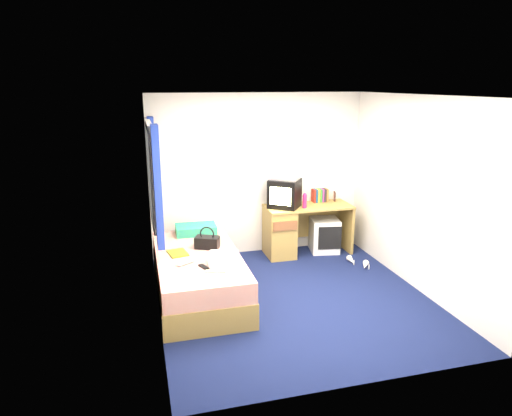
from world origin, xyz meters
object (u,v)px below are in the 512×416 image
object	(u,v)px
picture_frame	(334,196)
magazine	(178,253)
desk	(290,229)
pillow	(196,229)
white_heels	(358,263)
bed	(199,275)
pink_water_bottle	(305,201)
handbag	(207,242)
remote_control	(204,267)
crt_tv	(285,193)
colour_swatch_fan	(215,271)
storage_cube	(324,235)
towel	(224,258)
vcr	(285,177)
water_bottle	(186,261)
aerosol_can	(300,199)

from	to	relation	value
picture_frame	magazine	xyz separation A→B (m)	(-2.55, -1.14, -0.27)
desk	magazine	size ratio (longest dim) A/B	4.64
pillow	white_heels	world-z (taller)	pillow
bed	white_heels	bearing A→B (deg)	8.43
pink_water_bottle	handbag	world-z (taller)	pink_water_bottle
remote_control	crt_tv	bearing A→B (deg)	23.05
desk	colour_swatch_fan	size ratio (longest dim) A/B	5.91
desk	storage_cube	bearing A→B (deg)	-1.05
towel	desk	bearing A→B (deg)	47.37
vcr	magazine	distance (m)	2.05
handbag	water_bottle	world-z (taller)	handbag
pink_water_bottle	magazine	xyz separation A→B (m)	(-1.94, -0.85, -0.30)
desk	pink_water_bottle	distance (m)	0.49
pink_water_bottle	aerosol_can	world-z (taller)	pink_water_bottle
pillow	desk	distance (m)	1.49
magazine	remote_control	xyz separation A→B (m)	(0.24, -0.51, 0.00)
crt_tv	picture_frame	distance (m)	0.90
pillow	crt_tv	world-z (taller)	crt_tv
towel	colour_swatch_fan	size ratio (longest dim) A/B	1.48
crt_tv	aerosol_can	size ratio (longest dim) A/B	3.20
storage_cube	white_heels	distance (m)	0.76
pillow	picture_frame	bearing A→B (deg)	11.08
picture_frame	aerosol_can	xyz separation A→B (m)	(-0.60, -0.08, 0.02)
vcr	white_heels	bearing A→B (deg)	-2.73
pillow	pink_water_bottle	xyz separation A→B (m)	(1.63, 0.15, 0.25)
aerosol_can	handbag	size ratio (longest dim) A/B	0.53
vcr	handbag	bearing A→B (deg)	-110.48
desk	water_bottle	distance (m)	2.17
pillow	handbag	distance (m)	0.60
water_bottle	desk	bearing A→B (deg)	37.87
crt_tv	white_heels	world-z (taller)	crt_tv
aerosol_can	towel	bearing A→B (deg)	-134.68
pillow	colour_swatch_fan	size ratio (longest dim) A/B	2.46
picture_frame	handbag	size ratio (longest dim) A/B	0.42
desk	towel	xyz separation A→B (m)	(-1.29, -1.40, 0.19)
pink_water_bottle	white_heels	size ratio (longest dim) A/B	0.45
bed	magazine	distance (m)	0.37
desk	storage_cube	size ratio (longest dim) A/B	2.51
desk	storage_cube	xyz separation A→B (m)	(0.56, -0.01, -0.15)
pillow	handbag	size ratio (longest dim) A/B	1.61
pink_water_bottle	vcr	bearing A→B (deg)	154.37
magazine	white_heels	xyz separation A→B (m)	(2.57, 0.27, -0.51)
pink_water_bottle	crt_tv	bearing A→B (deg)	155.23
bed	crt_tv	bearing A→B (deg)	36.05
pink_water_bottle	remote_control	distance (m)	2.20
bed	water_bottle	world-z (taller)	water_bottle
picture_frame	remote_control	bearing A→B (deg)	-127.37
remote_control	white_heels	bearing A→B (deg)	-4.39
towel	remote_control	xyz separation A→B (m)	(-0.24, -0.09, -0.04)
colour_swatch_fan	picture_frame	bearing A→B (deg)	39.15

